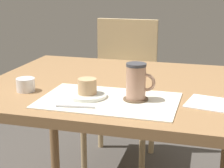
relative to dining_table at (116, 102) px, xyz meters
The scene contains 10 objects.
dining_table is the anchor object (origin of this frame).
wooden_chair 0.80m from the dining_table, 102.27° to the left, with size 0.43×0.43×0.89m.
placemat 0.24m from the dining_table, 81.49° to the right, with size 0.48×0.30×0.00m, color silver.
pastry_plate 0.24m from the dining_table, 102.79° to the right, with size 0.14×0.14×0.01m, color silver.
pastry 0.25m from the dining_table, 102.79° to the right, with size 0.07×0.07×0.05m, color tan.
coffee_coaster 0.25m from the dining_table, 58.28° to the right, with size 0.09×0.09×0.01m, color brown.
coffee_mug 0.28m from the dining_table, 57.76° to the right, with size 0.10×0.07×0.12m.
teaspoon 0.35m from the dining_table, 98.47° to the right, with size 0.01×0.01×0.13m, color silver.
paper_napkin 0.42m from the dining_table, 23.56° to the right, with size 0.15×0.15×0.00m, color white.
sugar_bowl 0.38m from the dining_table, 146.50° to the right, with size 0.07×0.07×0.05m, color white.
Camera 1 is at (0.38, -1.41, 1.14)m, focal length 60.00 mm.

